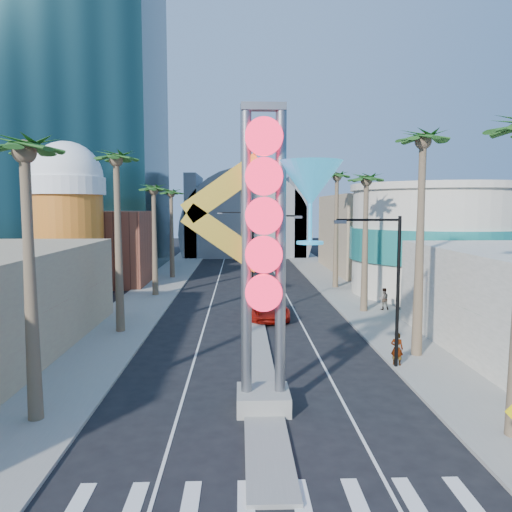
% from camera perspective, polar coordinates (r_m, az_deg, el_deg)
% --- Properties ---
extents(ground, '(240.00, 240.00, 0.00)m').
position_cam_1_polar(ground, '(19.16, 1.27, -20.54)').
color(ground, black).
rests_on(ground, ground).
extents(sidewalk_west, '(5.00, 100.00, 0.15)m').
position_cam_1_polar(sidewalk_west, '(53.52, -11.05, -3.50)').
color(sidewalk_west, gray).
rests_on(sidewalk_west, ground).
extents(sidewalk_east, '(5.00, 100.00, 0.15)m').
position_cam_1_polar(sidewalk_east, '(53.86, 9.37, -3.41)').
color(sidewalk_east, gray).
rests_on(sidewalk_east, ground).
extents(median, '(1.60, 84.00, 0.15)m').
position_cam_1_polar(median, '(55.81, -0.86, -3.03)').
color(median, gray).
rests_on(median, ground).
extents(hotel_tower, '(20.00, 20.00, 50.00)m').
position_cam_1_polar(hotel_tower, '(74.17, -19.29, 18.19)').
color(hotel_tower, black).
rests_on(hotel_tower, ground).
extents(brick_filler_west, '(10.00, 10.00, 8.00)m').
position_cam_1_polar(brick_filler_west, '(57.36, -17.07, 0.91)').
color(brick_filler_west, brown).
rests_on(brick_filler_west, ground).
extents(filler_east, '(10.00, 20.00, 10.00)m').
position_cam_1_polar(filler_east, '(67.43, 12.71, 2.53)').
color(filler_east, tan).
rests_on(filler_east, ground).
extents(beer_mug, '(7.00, 7.00, 14.50)m').
position_cam_1_polar(beer_mug, '(49.83, -20.72, 4.55)').
color(beer_mug, '#C4771A').
rests_on(beer_mug, ground).
extents(turquoise_building, '(16.60, 16.60, 10.60)m').
position_cam_1_polar(turquoise_building, '(50.94, 20.00, 1.66)').
color(turquoise_building, '#B8B19B').
rests_on(turquoise_building, ground).
extents(canopy, '(22.00, 16.00, 22.00)m').
position_cam_1_polar(canopy, '(89.27, -1.25, 2.94)').
color(canopy, slate).
rests_on(canopy, ground).
extents(neon_sign, '(6.53, 2.60, 12.55)m').
position_cam_1_polar(neon_sign, '(20.24, 3.17, 2.38)').
color(neon_sign, gray).
rests_on(neon_sign, ground).
extents(streetlight_0, '(3.79, 0.25, 8.00)m').
position_cam_1_polar(streetlight_0, '(37.37, 0.45, 0.13)').
color(streetlight_0, black).
rests_on(streetlight_0, ground).
extents(streetlight_1, '(3.79, 0.25, 8.00)m').
position_cam_1_polar(streetlight_1, '(61.28, -1.48, 2.26)').
color(streetlight_1, black).
rests_on(streetlight_1, ground).
extents(streetlight_2, '(3.45, 0.25, 8.00)m').
position_cam_1_polar(streetlight_2, '(26.56, 14.98, -2.40)').
color(streetlight_2, black).
rests_on(streetlight_2, ground).
extents(palm_0, '(2.40, 2.40, 11.70)m').
position_cam_1_polar(palm_0, '(20.84, -24.90, 9.19)').
color(palm_0, brown).
rests_on(palm_0, ground).
extents(palm_1, '(2.40, 2.40, 12.70)m').
position_cam_1_polar(palm_1, '(34.22, -15.67, 9.39)').
color(palm_1, brown).
rests_on(palm_1, ground).
extents(palm_2, '(2.40, 2.40, 11.20)m').
position_cam_1_polar(palm_2, '(47.86, -11.62, 6.73)').
color(palm_2, brown).
rests_on(palm_2, ground).
extents(palm_3, '(2.40, 2.40, 11.20)m').
position_cam_1_polar(palm_3, '(59.72, -9.67, 6.51)').
color(palm_3, brown).
rests_on(palm_3, ground).
extents(palm_5, '(2.40, 2.40, 13.20)m').
position_cam_1_polar(palm_5, '(29.08, 18.52, 10.89)').
color(palm_5, brown).
rests_on(palm_5, ground).
extents(palm_6, '(2.40, 2.40, 11.70)m').
position_cam_1_polar(palm_6, '(40.44, 12.50, 7.58)').
color(palm_6, brown).
rests_on(palm_6, ground).
extents(palm_7, '(2.40, 2.40, 12.70)m').
position_cam_1_polar(palm_7, '(52.19, 9.23, 8.14)').
color(palm_7, brown).
rests_on(palm_7, ground).
extents(red_pickup, '(2.96, 6.17, 1.70)m').
position_cam_1_polar(red_pickup, '(38.17, 1.42, -5.88)').
color(red_pickup, '#B5170D').
rests_on(red_pickup, ground).
extents(pedestrian_a, '(0.75, 0.63, 1.75)m').
position_cam_1_polar(pedestrian_a, '(27.70, 15.81, -10.15)').
color(pedestrian_a, gray).
rests_on(pedestrian_a, sidewalk_east).
extents(pedestrian_b, '(0.90, 0.72, 1.78)m').
position_cam_1_polar(pedestrian_b, '(41.84, 14.38, -4.77)').
color(pedestrian_b, gray).
rests_on(pedestrian_b, sidewalk_east).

